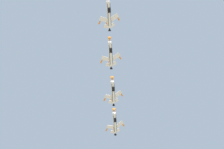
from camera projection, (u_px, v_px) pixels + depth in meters
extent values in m
cylinder|color=white|center=(109.00, 15.00, 147.28)|extent=(7.34, 11.30, 1.70)
cube|color=#383D47|center=(109.00, 15.00, 146.90)|extent=(6.21, 9.52, 1.00)
cone|color=black|center=(110.00, 29.00, 150.17)|extent=(1.97, 2.06, 1.36)
ellipsoid|color=#192333|center=(108.00, 8.00, 146.68)|extent=(2.85, 3.51, 1.47)
cube|color=black|center=(109.00, 10.00, 145.70)|extent=(2.26, 2.58, 1.24)
cube|color=white|center=(114.00, 17.00, 148.94)|extent=(3.69, 4.27, 2.04)
cube|color=orange|center=(118.00, 19.00, 150.21)|extent=(1.67, 1.38, 0.46)
cube|color=white|center=(104.00, 19.00, 146.96)|extent=(3.89, 1.98, 2.04)
cube|color=orange|center=(100.00, 23.00, 146.63)|extent=(0.64, 1.61, 0.46)
cube|color=white|center=(112.00, 25.00, 150.04)|extent=(2.61, 2.66, 1.12)
cube|color=white|center=(106.00, 26.00, 148.88)|extent=(2.24, 1.94, 1.12)
cube|color=orange|center=(108.00, 24.00, 150.82)|extent=(2.43, 2.92, 2.42)
cylinder|color=white|center=(110.00, 54.00, 154.56)|extent=(7.34, 11.30, 1.70)
cube|color=#383D47|center=(111.00, 54.00, 154.16)|extent=(6.22, 9.53, 0.90)
cone|color=orange|center=(110.00, 40.00, 151.51)|extent=(2.54, 2.86, 1.56)
cone|color=black|center=(111.00, 67.00, 157.44)|extent=(1.97, 2.06, 1.36)
ellipsoid|color=#192333|center=(110.00, 48.00, 153.98)|extent=(2.81, 3.49, 1.42)
cube|color=black|center=(111.00, 50.00, 152.95)|extent=(2.23, 2.57, 1.18)
cube|color=white|center=(116.00, 57.00, 156.03)|extent=(3.75, 4.38, 1.72)
cube|color=orange|center=(120.00, 58.00, 157.15)|extent=(1.67, 1.38, 0.43)
cube|color=white|center=(105.00, 59.00, 154.42)|extent=(4.02, 1.98, 1.72)
cube|color=orange|center=(101.00, 62.00, 154.24)|extent=(0.64, 1.61, 0.43)
cube|color=white|center=(114.00, 64.00, 157.21)|extent=(2.65, 2.71, 0.95)
cube|color=white|center=(108.00, 65.00, 156.27)|extent=(2.30, 1.95, 0.95)
cube|color=orange|center=(110.00, 62.00, 158.15)|extent=(2.26, 2.82, 2.49)
cylinder|color=white|center=(113.00, 92.00, 162.68)|extent=(7.34, 11.30, 1.70)
cube|color=#383D47|center=(113.00, 93.00, 162.29)|extent=(6.21, 9.52, 0.97)
cone|color=orange|center=(112.00, 79.00, 159.62)|extent=(2.54, 2.86, 1.56)
cone|color=black|center=(114.00, 104.00, 165.56)|extent=(1.97, 2.06, 1.36)
ellipsoid|color=#192333|center=(112.00, 87.00, 162.08)|extent=(2.84, 3.51, 1.46)
cube|color=black|center=(113.00, 89.00, 161.08)|extent=(2.25, 2.58, 1.23)
cube|color=white|center=(118.00, 94.00, 164.29)|extent=(3.70, 4.30, 1.96)
cube|color=orange|center=(122.00, 95.00, 165.52)|extent=(1.67, 1.38, 0.45)
cube|color=white|center=(108.00, 97.00, 162.39)|extent=(3.93, 1.98, 1.96)
cube|color=orange|center=(105.00, 100.00, 162.11)|extent=(0.64, 1.61, 0.45)
cube|color=white|center=(116.00, 100.00, 165.41)|extent=(2.62, 2.67, 1.08)
cube|color=white|center=(111.00, 102.00, 164.30)|extent=(2.26, 1.95, 1.08)
cube|color=orange|center=(112.00, 99.00, 166.22)|extent=(2.39, 2.90, 2.44)
cylinder|color=white|center=(115.00, 123.00, 170.13)|extent=(7.34, 11.30, 1.70)
cube|color=#383D47|center=(115.00, 123.00, 169.74)|extent=(6.22, 9.52, 0.92)
cone|color=orange|center=(114.00, 111.00, 167.08)|extent=(2.54, 2.86, 1.56)
cone|color=black|center=(115.00, 134.00, 173.02)|extent=(1.97, 2.06, 1.36)
ellipsoid|color=#192333|center=(114.00, 118.00, 169.54)|extent=(2.82, 3.49, 1.44)
cube|color=black|center=(115.00, 120.00, 168.53)|extent=(2.24, 2.57, 1.20)
cube|color=white|center=(120.00, 124.00, 171.64)|extent=(3.74, 4.36, 1.79)
cube|color=orange|center=(123.00, 125.00, 172.80)|extent=(1.67, 1.38, 0.44)
cube|color=white|center=(110.00, 127.00, 169.95)|extent=(4.00, 1.98, 1.79)
cube|color=orange|center=(107.00, 130.00, 169.74)|extent=(0.64, 1.61, 0.44)
cube|color=white|center=(118.00, 130.00, 172.81)|extent=(2.64, 2.70, 0.99)
cube|color=white|center=(112.00, 132.00, 171.82)|extent=(2.29, 1.95, 0.99)
cube|color=orange|center=(114.00, 129.00, 173.71)|extent=(2.30, 2.84, 2.48)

